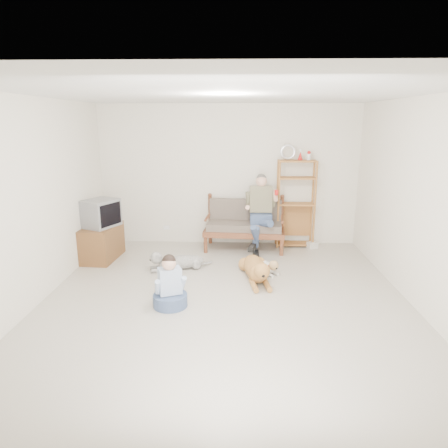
{
  "coord_description": "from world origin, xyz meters",
  "views": [
    {
      "loc": [
        0.13,
        -4.98,
        2.39
      ],
      "look_at": [
        -0.04,
        1.0,
        0.83
      ],
      "focal_mm": 32.0,
      "sensor_mm": 36.0,
      "label": 1
    }
  ],
  "objects_px": {
    "loveseat": "(244,224)",
    "tv_stand": "(102,242)",
    "golden_retriever": "(257,269)",
    "etagere": "(296,203)"
  },
  "relations": [
    {
      "from": "loveseat",
      "to": "tv_stand",
      "type": "xyz_separation_m",
      "value": [
        -2.53,
        -0.69,
        -0.19
      ]
    },
    {
      "from": "tv_stand",
      "to": "loveseat",
      "type": "bearing_deg",
      "value": 20.19
    },
    {
      "from": "loveseat",
      "to": "etagere",
      "type": "xyz_separation_m",
      "value": [
        0.98,
        0.17,
        0.38
      ]
    },
    {
      "from": "etagere",
      "to": "tv_stand",
      "type": "height_order",
      "value": "etagere"
    },
    {
      "from": "etagere",
      "to": "tv_stand",
      "type": "xyz_separation_m",
      "value": [
        -3.51,
        -0.86,
        -0.56
      ]
    },
    {
      "from": "loveseat",
      "to": "tv_stand",
      "type": "relative_size",
      "value": 1.65
    },
    {
      "from": "golden_retriever",
      "to": "loveseat",
      "type": "bearing_deg",
      "value": 88.09
    },
    {
      "from": "etagere",
      "to": "tv_stand",
      "type": "relative_size",
      "value": 2.09
    },
    {
      "from": "loveseat",
      "to": "golden_retriever",
      "type": "height_order",
      "value": "loveseat"
    },
    {
      "from": "tv_stand",
      "to": "golden_retriever",
      "type": "height_order",
      "value": "tv_stand"
    }
  ]
}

